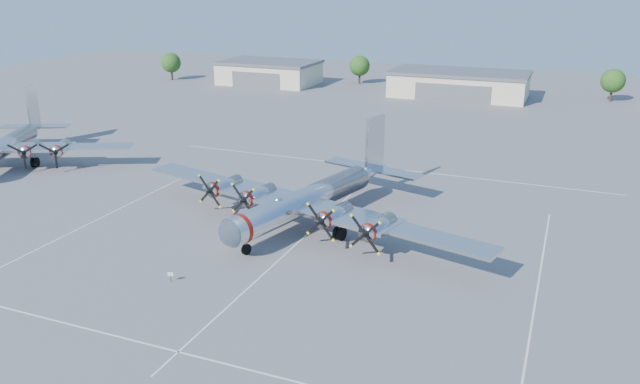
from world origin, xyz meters
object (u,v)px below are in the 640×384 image
at_px(main_bomber_b29, 311,223).
at_px(tree_west, 360,66).
at_px(tree_east, 613,81).
at_px(info_placard, 171,275).
at_px(hangar_center, 459,84).
at_px(tree_far_west, 171,63).
at_px(hangar_west, 269,72).
at_px(bomber_west, 10,164).

bearing_deg(main_bomber_b29, tree_west, 120.33).
xyz_separation_m(tree_west, main_bomber_b29, (24.19, -86.88, -4.22)).
bearing_deg(main_bomber_b29, tree_east, 84.82).
bearing_deg(info_placard, hangar_center, 67.49).
bearing_deg(tree_far_west, hangar_center, 3.24).
height_order(tree_east, main_bomber_b29, tree_east).
xyz_separation_m(hangar_west, hangar_center, (45.00, -0.00, -0.00)).
xyz_separation_m(tree_west, tree_east, (55.00, -2.00, 0.00)).
bearing_deg(hangar_west, main_bomber_b29, -60.73).
height_order(bomber_west, info_placard, bomber_west).
bearing_deg(hangar_west, hangar_center, -0.00).
xyz_separation_m(hangar_west, main_bomber_b29, (44.19, -78.84, -2.71)).
bearing_deg(tree_west, tree_east, -2.08).
bearing_deg(tree_east, info_placard, -109.77).
height_order(hangar_center, tree_east, tree_east).
xyz_separation_m(hangar_west, tree_east, (75.00, 6.04, 1.51)).
bearing_deg(tree_far_west, bomber_west, -72.17).
height_order(tree_east, info_placard, tree_east).
bearing_deg(tree_far_west, info_placard, -55.25).
relative_size(tree_west, tree_east, 1.00).
height_order(tree_east, bomber_west, tree_east).
distance_m(tree_far_west, main_bomber_b29, 102.04).
bearing_deg(bomber_west, hangar_center, 33.19).
distance_m(tree_far_west, bomber_west, 74.22).
xyz_separation_m(hangar_center, tree_west, (-25.00, 8.04, 1.51)).
bearing_deg(bomber_west, tree_far_west, 83.44).
relative_size(hangar_west, info_placard, 25.06).
xyz_separation_m(tree_far_west, bomber_west, (22.69, -70.54, -4.22)).
height_order(hangar_west, hangar_center, same).
bearing_deg(tree_west, main_bomber_b29, -74.44).
relative_size(hangar_west, bomber_west, 0.66).
bearing_deg(tree_west, hangar_center, -17.82).
distance_m(tree_east, bomber_west, 111.72).
height_order(hangar_center, main_bomber_b29, hangar_center).
bearing_deg(tree_west, info_placard, -79.87).
bearing_deg(hangar_west, tree_east, 4.60).
bearing_deg(info_placard, tree_far_west, 106.14).
distance_m(tree_east, info_placard, 107.95).
relative_size(tree_west, info_placard, 7.36).
bearing_deg(hangar_center, tree_west, 162.18).
height_order(tree_far_west, main_bomber_b29, tree_far_west).
bearing_deg(tree_west, hangar_west, -158.11).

